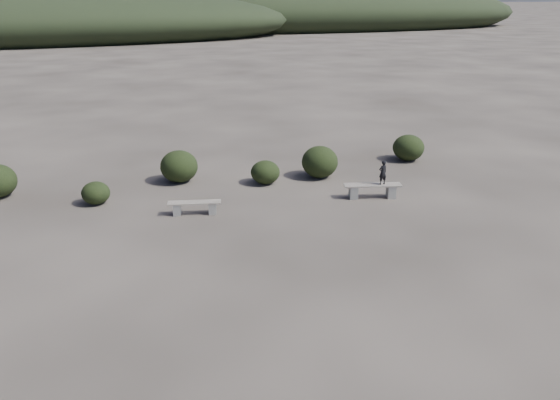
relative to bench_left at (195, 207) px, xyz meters
name	(u,v)px	position (x,y,z in m)	size (l,w,h in m)	color
ground	(318,291)	(1.96, -5.92, -0.26)	(1200.00, 1200.00, 0.00)	#2F2824
bench_left	(195,207)	(0.00, 0.00, 0.00)	(1.76, 0.73, 0.43)	slate
bench_right	(372,190)	(6.23, -0.43, 0.04)	(2.05, 0.93, 0.50)	slate
seated_person	(383,172)	(6.55, -0.51, 0.67)	(0.31, 0.21, 0.86)	black
shrub_a	(96,193)	(-3.04, 2.02, 0.13)	(0.96, 0.96, 0.78)	black
shrub_b	(179,166)	(0.04, 3.52, 0.35)	(1.43, 1.43, 1.22)	black
shrub_c	(265,172)	(3.11, 2.29, 0.18)	(1.11, 1.11, 0.89)	black
shrub_d	(320,162)	(5.36, 2.37, 0.36)	(1.42, 1.42, 1.24)	black
shrub_e	(408,148)	(9.90, 3.35, 0.30)	(1.35, 1.35, 1.12)	black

